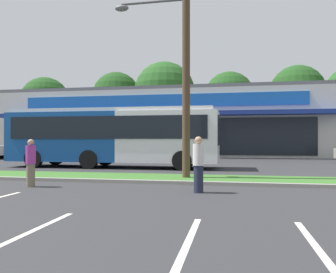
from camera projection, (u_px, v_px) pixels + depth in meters
grass_median at (95, 177)px, 13.93m from camera, size 56.00×2.20×0.12m
curb_lip at (82, 180)px, 12.73m from camera, size 56.00×0.24×0.12m
parking_stripe_3 at (179, 262)px, 4.44m from camera, size 0.12×4.80×0.01m
parking_stripe_4 at (333, 269)px, 4.20m from camera, size 0.12×4.80×0.01m
storefront_building at (169, 124)px, 35.12m from camera, size 31.09×12.09×6.27m
tree_far_left at (45, 102)px, 45.32m from camera, size 6.43×6.43×9.69m
tree_left at (116, 96)px, 47.02m from camera, size 6.49×6.49×10.70m
tree_mid_left at (164, 92)px, 45.39m from camera, size 8.03×8.03×11.73m
tree_mid at (229, 97)px, 40.63m from camera, size 5.94×5.94×9.51m
tree_mid_right at (297, 93)px, 42.75m from camera, size 6.78×6.78×10.73m
utility_pole at (182, 46)px, 13.24m from camera, size 3.03×2.40×9.67m
city_bus at (113, 136)px, 19.14m from camera, size 11.77×2.70×3.25m
car_0 at (105, 150)px, 25.85m from camera, size 4.80×1.99×1.42m
pedestrian_near_bench at (198, 164)px, 10.18m from camera, size 0.34×0.34×1.66m
pedestrian_by_pole at (31, 163)px, 11.42m from camera, size 0.32×0.32×1.58m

